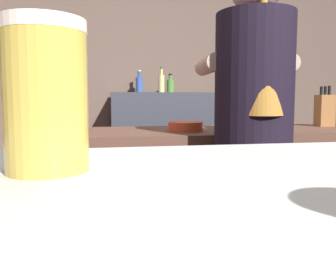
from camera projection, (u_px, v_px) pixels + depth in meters
name	position (u px, v px, depth m)	size (l,w,h in m)	color
wall_back	(149.00, 75.00, 3.45)	(5.20, 0.10, 2.70)	brown
prep_counter	(241.00, 207.00, 2.01)	(2.10, 0.60, 0.93)	brown
back_shelf	(163.00, 154.00, 3.26)	(0.97, 0.36, 1.17)	#353843
bartender	(253.00, 127.00, 1.49)	(0.45, 0.53, 1.69)	#32263D
knife_block	(324.00, 110.00, 2.16)	(0.10, 0.08, 0.26)	#956135
mixing_bowl	(185.00, 127.00, 1.83)	(0.18, 0.18, 0.05)	#D34F2E
chefs_knife	(269.00, 129.00, 1.95)	(0.24, 0.03, 0.01)	silver
pint_glass_near	(46.00, 97.00, 0.32)	(0.08, 0.08, 0.14)	gold
bottle_vinegar	(139.00, 84.00, 3.25)	(0.07, 0.07, 0.21)	#30529A
bottle_olive_oil	(161.00, 83.00, 3.12)	(0.05, 0.05, 0.23)	#CBCD7E
bottle_soy	(170.00, 85.00, 3.25)	(0.07, 0.07, 0.18)	#4A8432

